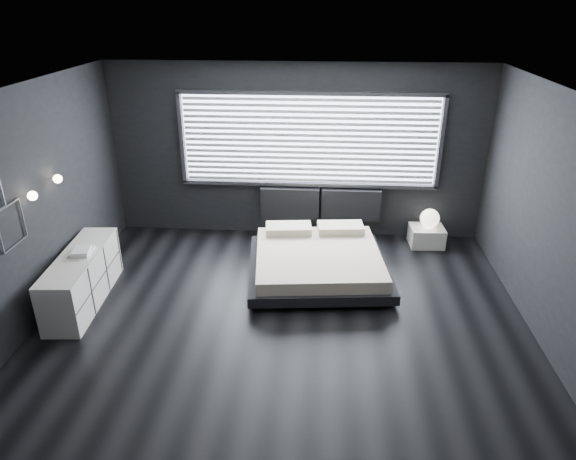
{
  "coord_description": "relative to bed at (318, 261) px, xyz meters",
  "views": [
    {
      "loc": [
        0.45,
        -5.22,
        3.69
      ],
      "look_at": [
        0.0,
        0.85,
        0.9
      ],
      "focal_mm": 32.0,
      "sensor_mm": 36.0,
      "label": 1
    }
  ],
  "objects": [
    {
      "name": "room",
      "position": [
        -0.4,
        -1.28,
        1.17
      ],
      "size": [
        6.04,
        6.0,
        2.8
      ],
      "color": "black",
      "rests_on": "ground"
    },
    {
      "name": "window",
      "position": [
        -0.2,
        1.42,
        1.38
      ],
      "size": [
        4.14,
        0.09,
        1.52
      ],
      "color": "white",
      "rests_on": "ground"
    },
    {
      "name": "headboard",
      "position": [
        0.0,
        1.36,
        0.34
      ],
      "size": [
        1.96,
        0.16,
        0.52
      ],
      "color": "black",
      "rests_on": "ground"
    },
    {
      "name": "sconce_near",
      "position": [
        -3.28,
        -1.23,
        1.37
      ],
      "size": [
        0.18,
        0.11,
        0.11
      ],
      "color": "silver",
      "rests_on": "ground"
    },
    {
      "name": "sconce_far",
      "position": [
        -3.28,
        -0.63,
        1.37
      ],
      "size": [
        0.18,
        0.11,
        0.11
      ],
      "color": "silver",
      "rests_on": "ground"
    },
    {
      "name": "wall_art_lower",
      "position": [
        -3.37,
        -1.58,
        1.15
      ],
      "size": [
        0.01,
        0.48,
        0.48
      ],
      "color": "#47474C",
      "rests_on": "ground"
    },
    {
      "name": "bed",
      "position": [
        0.0,
        0.0,
        0.0
      ],
      "size": [
        2.13,
        2.05,
        0.5
      ],
      "color": "black",
      "rests_on": "ground"
    },
    {
      "name": "nightstand",
      "position": [
        1.73,
        1.12,
        -0.08
      ],
      "size": [
        0.55,
        0.47,
        0.31
      ],
      "primitive_type": "cube",
      "rotation": [
        0.0,
        0.0,
        0.05
      ],
      "color": "white",
      "rests_on": "ground"
    },
    {
      "name": "orb_lamp",
      "position": [
        1.75,
        1.14,
        0.23
      ],
      "size": [
        0.3,
        0.3,
        0.3
      ],
      "primitive_type": "sphere",
      "color": "white",
      "rests_on": "nightstand"
    },
    {
      "name": "dresser",
      "position": [
        -3.04,
        -0.91,
        0.11
      ],
      "size": [
        0.6,
        1.73,
        0.68
      ],
      "color": "white",
      "rests_on": "ground"
    },
    {
      "name": "book_stack",
      "position": [
        -3.02,
        -0.85,
        0.48
      ],
      "size": [
        0.27,
        0.34,
        0.06
      ],
      "color": "white",
      "rests_on": "dresser"
    }
  ]
}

